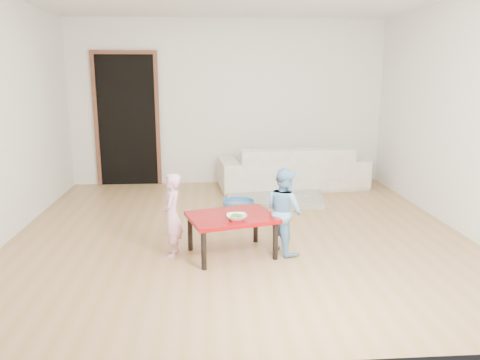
{
  "coord_description": "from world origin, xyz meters",
  "views": [
    {
      "loc": [
        -0.35,
        -5.06,
        1.77
      ],
      "look_at": [
        0.0,
        -0.2,
        0.65
      ],
      "focal_mm": 35.0,
      "sensor_mm": 36.0,
      "label": 1
    }
  ],
  "objects": [
    {
      "name": "child_blue",
      "position": [
        0.41,
        -0.65,
        0.43
      ],
      "size": [
        0.49,
        0.52,
        0.86
      ],
      "primitive_type": "imported",
      "rotation": [
        0.0,
        0.0,
        2.08
      ],
      "color": "#5BA8D3",
      "rests_on": "floor"
    },
    {
      "name": "back_wall",
      "position": [
        0.0,
        2.5,
        1.3
      ],
      "size": [
        5.0,
        0.02,
        2.6
      ],
      "primitive_type": "cube",
      "color": "white",
      "rests_on": "floor"
    },
    {
      "name": "right_wall",
      "position": [
        2.5,
        0.0,
        1.3
      ],
      "size": [
        0.02,
        5.0,
        2.6
      ],
      "primitive_type": "cube",
      "color": "white",
      "rests_on": "floor"
    },
    {
      "name": "floor",
      "position": [
        0.0,
        0.0,
        0.0
      ],
      "size": [
        5.0,
        5.0,
        0.01
      ],
      "primitive_type": "cube",
      "color": "#9F8044",
      "rests_on": "ground"
    },
    {
      "name": "left_wall",
      "position": [
        -2.5,
        0.0,
        1.3
      ],
      "size": [
        0.02,
        5.0,
        2.6
      ],
      "primitive_type": "cube",
      "color": "white",
      "rests_on": "floor"
    },
    {
      "name": "red_table",
      "position": [
        -0.12,
        -0.69,
        0.2
      ],
      "size": [
        0.95,
        0.81,
        0.41
      ],
      "primitive_type": null,
      "rotation": [
        0.0,
        0.0,
        0.28
      ],
      "color": "maroon",
      "rests_on": "floor"
    },
    {
      "name": "basin",
      "position": [
        0.05,
        0.85,
        0.07
      ],
      "size": [
        0.42,
        0.42,
        0.13
      ],
      "primitive_type": "imported",
      "color": "#306FB5",
      "rests_on": "floor"
    },
    {
      "name": "broccoli",
      "position": [
        -0.08,
        -0.82,
        0.44
      ],
      "size": [
        0.12,
        0.12,
        0.06
      ],
      "primitive_type": null,
      "color": "#2D5919",
      "rests_on": "red_table"
    },
    {
      "name": "sofa",
      "position": [
        0.99,
        2.05,
        0.33
      ],
      "size": [
        2.34,
        1.08,
        0.66
      ],
      "primitive_type": "imported",
      "rotation": [
        0.0,
        0.0,
        3.23
      ],
      "color": "white",
      "rests_on": "floor"
    },
    {
      "name": "bowl",
      "position": [
        -0.08,
        -0.82,
        0.43
      ],
      "size": [
        0.2,
        0.2,
        0.05
      ],
      "primitive_type": "imported",
      "color": "white",
      "rests_on": "red_table"
    },
    {
      "name": "blanket",
      "position": [
        0.62,
        1.43,
        0.03
      ],
      "size": [
        1.48,
        1.29,
        0.07
      ],
      "primitive_type": null,
      "rotation": [
        0.0,
        0.0,
        -0.14
      ],
      "color": "#B3AB9E",
      "rests_on": "floor"
    },
    {
      "name": "doorway",
      "position": [
        -1.6,
        2.48,
        1.02
      ],
      "size": [
        1.02,
        0.08,
        2.11
      ],
      "primitive_type": null,
      "color": "brown",
      "rests_on": "back_wall"
    },
    {
      "name": "child_pink",
      "position": [
        -0.7,
        -0.67,
        0.41
      ],
      "size": [
        0.22,
        0.32,
        0.83
      ],
      "primitive_type": "imported",
      "rotation": [
        0.0,
        0.0,
        -1.66
      ],
      "color": "#D25F8D",
      "rests_on": "floor"
    },
    {
      "name": "cushion",
      "position": [
        0.57,
        1.84,
        0.5
      ],
      "size": [
        0.56,
        0.53,
        0.13
      ],
      "primitive_type": "cube",
      "rotation": [
        0.0,
        0.0,
        0.25
      ],
      "color": "orange",
      "rests_on": "sofa"
    }
  ]
}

